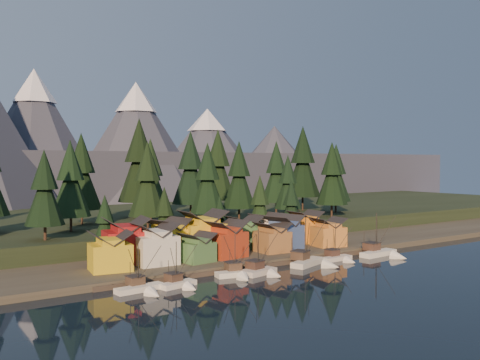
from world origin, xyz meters
TOP-DOWN VIEW (x-y plane):
  - ground at (0.00, 0.00)m, footprint 500.00×500.00m
  - shore_strip at (0.00, 40.00)m, footprint 400.00×50.00m
  - hillside at (0.00, 90.00)m, footprint 420.00×100.00m
  - dock at (0.00, 16.50)m, footprint 80.00×4.00m
  - mountain_ridge at (-4.20, 213.59)m, footprint 560.00×190.00m
  - boat_0 at (-32.12, 9.33)m, footprint 10.30×11.07m
  - boat_1 at (-24.35, 8.61)m, footprint 8.35×8.84m
  - boat_2 at (-9.62, 9.92)m, footprint 9.61×10.13m
  - boat_3 at (-3.80, 8.50)m, footprint 9.00×9.62m
  - boat_4 at (12.27, 9.99)m, footprint 12.12×12.59m
  - boat_5 at (22.12, 10.80)m, footprint 8.88×9.64m
  - boat_6 at (36.12, 8.86)m, footprint 12.48×13.41m
  - house_front_0 at (-32.35, 25.50)m, footprint 9.62×9.24m
  - house_front_1 at (-21.21, 26.58)m, footprint 9.48×9.13m
  - house_front_2 at (-11.97, 23.48)m, footprint 7.88×7.93m
  - house_front_3 at (-2.98, 25.04)m, footprint 9.72×9.36m
  - house_front_4 at (11.19, 24.30)m, footprint 7.83×8.41m
  - house_front_5 at (16.60, 25.90)m, footprint 10.12×9.54m
  - house_front_6 at (29.77, 22.70)m, footprint 9.11×8.76m
  - house_back_0 at (-26.26, 31.51)m, footprint 11.15×10.84m
  - house_back_1 at (-14.39, 32.99)m, footprint 10.30×10.38m
  - house_back_2 at (-5.36, 31.89)m, footprint 11.31×10.54m
  - house_back_3 at (8.76, 33.56)m, footprint 9.06×8.18m
  - house_back_4 at (17.14, 34.01)m, footprint 8.85×8.56m
  - house_back_5 at (29.45, 31.89)m, footprint 8.80×8.89m
  - tree_hill_2 at (-40.00, 48.00)m, footprint 9.45×9.45m
  - tree_hill_3 at (-30.00, 60.00)m, footprint 10.71×10.71m
  - tree_hill_4 at (-22.00, 75.00)m, footprint 11.91×11.91m
  - tree_hill_5 at (-12.00, 50.00)m, footprint 10.58×10.58m
  - tree_hill_6 at (-4.00, 65.00)m, footprint 11.21×11.21m
  - tree_hill_7 at (6.00, 48.00)m, footprint 10.53×10.53m
  - tree_hill_8 at (14.00, 72.00)m, footprint 12.58×12.58m
  - tree_hill_9 at (22.00, 55.00)m, footprint 11.01×11.01m
  - tree_hill_10 at (30.00, 80.00)m, footprint 13.22×13.22m
  - tree_hill_11 at (38.00, 50.00)m, footprint 9.13×9.13m
  - tree_hill_12 at (46.00, 66.00)m, footprint 11.37×11.37m
  - tree_hill_13 at (56.00, 48.00)m, footprint 11.08×11.08m
  - tree_hill_14 at (64.00, 72.00)m, footprint 14.10×14.10m
  - tree_hill_15 at (0.00, 82.00)m, footprint 14.42×14.42m
  - tree_hill_17 at (68.00, 58.00)m, footprint 11.01×11.01m
  - tree_shore_0 at (-28.00, 40.00)m, footprint 6.68×6.68m
  - tree_shore_1 at (-12.00, 40.00)m, footprint 7.31×7.31m
  - tree_shore_2 at (5.00, 40.00)m, footprint 6.07×6.07m
  - tree_shore_3 at (19.00, 40.00)m, footprint 8.39×8.39m
  - tree_shore_4 at (31.00, 40.00)m, footprint 7.78×7.78m

SIDE VIEW (x-z plane):
  - ground at x=0.00m, z-range 0.00..0.00m
  - dock at x=0.00m, z-range 0.00..1.00m
  - shore_strip at x=0.00m, z-range 0.00..1.50m
  - boat_0 at x=-32.12m, z-range -3.35..7.08m
  - boat_5 at x=22.12m, z-range -3.16..7.01m
  - boat_1 at x=-24.35m, z-range -3.04..7.01m
  - boat_2 at x=-9.62m, z-range -3.40..7.68m
  - boat_6 at x=36.12m, z-range -4.06..8.58m
  - boat_3 at x=-3.80m, z-range -3.37..7.97m
  - boat_4 at x=12.27m, z-range -4.05..8.79m
  - hillside at x=0.00m, z-range 0.00..6.00m
  - house_front_2 at x=-11.97m, z-range 1.67..8.51m
  - house_front_4 at x=11.19m, z-range 1.69..9.38m
  - house_front_6 at x=29.77m, z-range 1.70..9.59m
  - house_front_0 at x=-32.35m, z-range 1.71..10.16m
  - house_back_3 at x=8.76m, z-range 1.72..10.43m
  - house_back_4 at x=17.14m, z-range 1.72..10.58m
  - house_front_3 at x=-2.98m, z-range 1.73..10.70m
  - house_front_5 at x=16.60m, z-range 1.73..10.76m
  - house_back_5 at x=29.45m, z-range 1.73..10.77m
  - house_front_1 at x=-21.21m, z-range 1.74..11.17m
  - house_back_1 at x=-14.39m, z-range 1.74..11.20m
  - house_back_0 at x=-26.26m, z-range 1.76..12.29m
  - house_back_2 at x=-5.36m, z-range 1.78..12.86m
  - tree_shore_2 at x=5.00m, z-range 2.15..16.28m
  - tree_shore_0 at x=-28.00m, z-range 2.22..17.78m
  - tree_shore_1 at x=-12.00m, z-range 2.29..19.32m
  - tree_shore_4 at x=31.00m, z-range 2.34..20.46m
  - tree_shore_3 at x=19.00m, z-range 2.41..21.96m
  - tree_hill_11 at x=38.00m, z-range 6.99..28.25m
  - tree_hill_2 at x=-40.00m, z-range 7.02..29.04m
  - tree_hill_7 at x=6.00m, z-range 7.14..31.66m
  - tree_hill_5 at x=-12.00m, z-range 7.15..31.79m
  - tree_hill_3 at x=-30.00m, z-range 7.16..32.11m
  - tree_hill_17 at x=68.00m, z-range 7.20..32.84m
  - tree_hill_9 at x=22.00m, z-range 7.20..32.84m
  - tree_hill_13 at x=56.00m, z-range 7.20..33.01m
  - tree_hill_6 at x=-4.00m, z-range 7.22..33.33m
  - tree_hill_12 at x=46.00m, z-range 7.24..33.71m
  - tree_hill_4 at x=-22.00m, z-range 7.30..35.04m
  - tree_hill_8 at x=14.00m, z-range 7.37..36.68m
  - tree_hill_10 at x=30.00m, z-range 7.44..38.25m
  - tree_hill_14 at x=64.00m, z-range 7.54..40.38m
  - tree_hill_15 at x=0.00m, z-range 7.57..41.17m
  - mountain_ridge at x=-4.20m, z-range -18.94..71.06m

